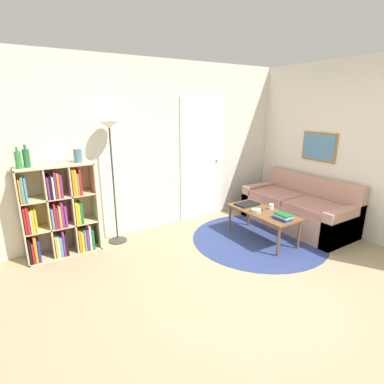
# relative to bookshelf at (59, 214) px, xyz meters

# --- Properties ---
(ground_plane) EXTENTS (14.00, 14.00, 0.00)m
(ground_plane) POSITION_rel_bookshelf_xyz_m (1.61, -2.19, -0.57)
(ground_plane) COLOR tan
(wall_back) EXTENTS (7.55, 0.11, 2.60)m
(wall_back) POSITION_rel_bookshelf_xyz_m (1.64, 0.22, 0.72)
(wall_back) COLOR silver
(wall_back) RESTS_ON ground_plane
(wall_right) EXTENTS (0.08, 5.39, 2.60)m
(wall_right) POSITION_rel_bookshelf_xyz_m (3.91, -1.00, 0.73)
(wall_right) COLOR silver
(wall_right) RESTS_ON ground_plane
(rug) EXTENTS (1.98, 1.98, 0.01)m
(rug) POSITION_rel_bookshelf_xyz_m (2.57, -1.09, -0.57)
(rug) COLOR navy
(rug) RESTS_ON ground_plane
(bookshelf) EXTENTS (0.92, 0.34, 1.22)m
(bookshelf) POSITION_rel_bookshelf_xyz_m (0.00, 0.00, 0.00)
(bookshelf) COLOR beige
(bookshelf) RESTS_ON ground_plane
(floor_lamp) EXTENTS (0.29, 0.29, 1.74)m
(floor_lamp) POSITION_rel_bookshelf_xyz_m (0.75, -0.02, 0.87)
(floor_lamp) COLOR #333333
(floor_lamp) RESTS_ON ground_plane
(couch) EXTENTS (0.83, 1.78, 0.81)m
(couch) POSITION_rel_bookshelf_xyz_m (3.51, -1.04, -0.29)
(couch) COLOR tan
(couch) RESTS_ON ground_plane
(coffee_table) EXTENTS (0.49, 1.08, 0.45)m
(coffee_table) POSITION_rel_bookshelf_xyz_m (2.60, -1.11, -0.17)
(coffee_table) COLOR brown
(coffee_table) RESTS_ON ground_plane
(laptop) EXTENTS (0.36, 0.25, 0.02)m
(laptop) POSITION_rel_bookshelf_xyz_m (2.60, -0.77, -0.12)
(laptop) COLOR black
(laptop) RESTS_ON coffee_table
(bowl) EXTENTS (0.14, 0.14, 0.05)m
(bowl) POSITION_rel_bookshelf_xyz_m (2.48, -1.09, -0.10)
(bowl) COLOR #9ED193
(bowl) RESTS_ON coffee_table
(book_stack_on_table) EXTENTS (0.16, 0.23, 0.08)m
(book_stack_on_table) POSITION_rel_bookshelf_xyz_m (2.58, -1.49, -0.09)
(book_stack_on_table) COLOR navy
(book_stack_on_table) RESTS_ON coffee_table
(cup) EXTENTS (0.07, 0.07, 0.08)m
(cup) POSITION_rel_bookshelf_xyz_m (2.75, -1.12, -0.09)
(cup) COLOR white
(cup) RESTS_ON coffee_table
(remote) EXTENTS (0.05, 0.15, 0.02)m
(remote) POSITION_rel_bookshelf_xyz_m (2.59, -1.02, -0.12)
(remote) COLOR black
(remote) RESTS_ON coffee_table
(bottle_left) EXTENTS (0.07, 0.07, 0.26)m
(bottle_left) POSITION_rel_bookshelf_xyz_m (-0.35, -0.02, 0.75)
(bottle_left) COLOR #2D8438
(bottle_left) RESTS_ON bookshelf
(bottle_middle) EXTENTS (0.08, 0.08, 0.27)m
(bottle_middle) POSITION_rel_bookshelf_xyz_m (-0.27, 0.01, 0.76)
(bottle_middle) COLOR #236633
(bottle_middle) RESTS_ON bookshelf
(vase_on_shelf) EXTENTS (0.10, 0.10, 0.18)m
(vase_on_shelf) POSITION_rel_bookshelf_xyz_m (0.32, 0.00, 0.73)
(vase_on_shelf) COLOR slate
(vase_on_shelf) RESTS_ON bookshelf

